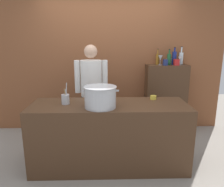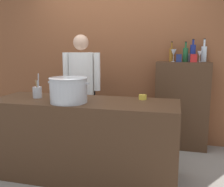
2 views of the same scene
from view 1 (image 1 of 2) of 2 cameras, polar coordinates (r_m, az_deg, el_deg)
The scene contains 17 objects.
ground_plane at distance 3.23m, azimuth -0.64°, elevation -18.29°, with size 8.00×8.00×0.00m, color gray.
brick_back_panel at distance 4.14m, azimuth -1.01°, elevation 10.87°, with size 4.40×0.10×3.00m, color brown.
prep_counter at distance 3.01m, azimuth -0.66°, elevation -11.04°, with size 2.10×0.70×0.90m, color #472D1C.
bar_cabinet at distance 4.22m, azimuth 13.99°, elevation -1.29°, with size 0.76×0.32×1.29m, color #472D1C.
chef at distance 3.51m, azimuth -5.48°, elevation 1.42°, with size 0.53×0.37×1.66m.
stockpot_large at distance 2.69m, azimuth -3.15°, elevation -0.93°, with size 0.47×0.41×0.27m.
utensil_crock at distance 2.90m, azimuth -12.29°, elevation -1.43°, with size 0.10×0.10×0.29m.
butter_jar at distance 3.13m, azimuth 10.91°, elevation -1.04°, with size 0.09×0.09×0.05m, color yellow.
wine_bottle_green at distance 4.09m, azimuth 14.93°, elevation 8.85°, with size 0.07×0.07×0.28m.
wine_bottle_clear at distance 4.28m, azimuth 17.88°, elevation 9.03°, with size 0.08×0.08×0.33m.
wine_bottle_amber at distance 4.11m, azimuth 12.01°, elevation 9.03°, with size 0.06×0.06×0.29m.
wine_bottle_cobalt at distance 4.14m, azimuth 16.22°, elevation 9.11°, with size 0.08×0.08×0.32m.
wine_glass_wide at distance 4.03m, azimuth 12.75°, elevation 9.18°, with size 0.08×0.08×0.18m.
wine_glass_tall at distance 4.12m, azimuth 17.60°, elevation 8.75°, with size 0.07×0.07×0.15m.
spice_tin_navy at distance 3.99m, azimuth 14.00°, elevation 8.04°, with size 0.07×0.07×0.11m, color navy.
spice_tin_silver at distance 4.20m, azimuth 14.94°, elevation 8.32°, with size 0.08×0.08×0.12m, color #B2B2B7.
spice_tin_red at distance 4.03m, azimuth 16.77°, elevation 7.95°, with size 0.09×0.09×0.11m, color red.
Camera 1 is at (-0.04, -2.73, 1.73)m, focal length 34.36 mm.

